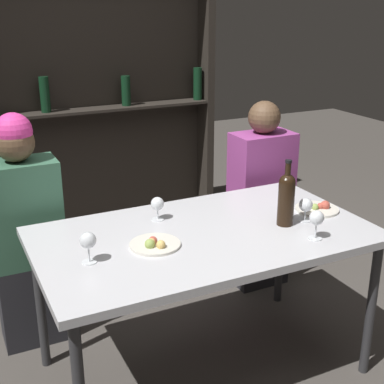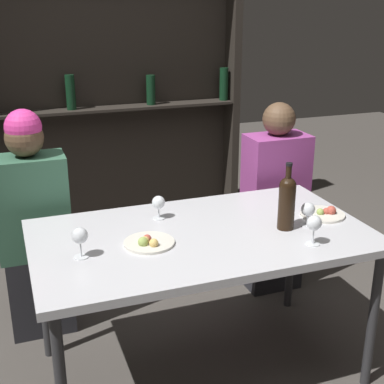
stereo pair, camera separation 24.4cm
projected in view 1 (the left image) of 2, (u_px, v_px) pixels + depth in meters
name	position (u px, v px, depth m)	size (l,w,h in m)	color
ground_plane	(203.00, 367.00, 2.63)	(10.00, 10.00, 0.00)	#47423D
dining_table	(204.00, 244.00, 2.41)	(1.50, 0.85, 0.73)	silver
wine_rack_wall	(84.00, 91.00, 3.89)	(2.00, 0.21, 2.16)	#28231E
wine_bottle	(286.00, 197.00, 2.43)	(0.08, 0.08, 0.31)	black
wine_glass_0	(157.00, 205.00, 2.50)	(0.06, 0.06, 0.11)	silver
wine_glass_1	(317.00, 219.00, 2.29)	(0.06, 0.06, 0.13)	silver
wine_glass_2	(306.00, 206.00, 2.49)	(0.06, 0.06, 0.11)	silver
wine_glass_3	(88.00, 241.00, 2.08)	(0.07, 0.07, 0.13)	silver
food_plate_0	(318.00, 208.00, 2.63)	(0.21, 0.21, 0.05)	silver
food_plate_1	(155.00, 244.00, 2.24)	(0.22, 0.22, 0.05)	silver
seated_person_left	(25.00, 237.00, 2.68)	(0.36, 0.22, 1.22)	#26262B
seated_person_right	(260.00, 201.00, 3.27)	(0.36, 0.22, 1.16)	#26262B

